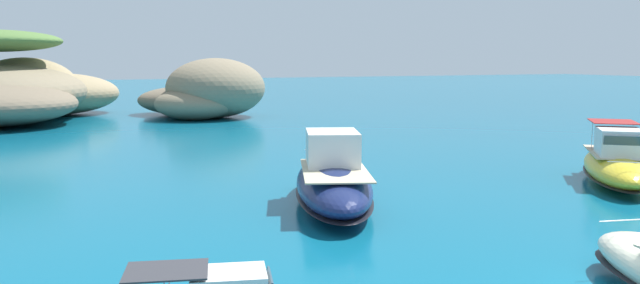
{
  "coord_description": "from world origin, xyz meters",
  "views": [
    {
      "loc": [
        -15.03,
        -11.78,
        6.54
      ],
      "look_at": [
        -0.83,
        19.55,
        2.02
      ],
      "focal_mm": 35.54,
      "sensor_mm": 36.0,
      "label": 1
    }
  ],
  "objects_px": {
    "islet_small": "(205,93)",
    "motorboat_navy": "(333,180)",
    "islet_large": "(10,90)",
    "motorboat_yellow": "(616,165)"
  },
  "relations": [
    {
      "from": "islet_large",
      "to": "islet_small",
      "type": "distance_m",
      "value": 20.88
    },
    {
      "from": "motorboat_navy",
      "to": "motorboat_yellow",
      "type": "relative_size",
      "value": 1.21
    },
    {
      "from": "islet_large",
      "to": "islet_small",
      "type": "xyz_separation_m",
      "value": [
        20.03,
        -5.86,
        -0.52
      ]
    },
    {
      "from": "motorboat_navy",
      "to": "islet_large",
      "type": "bearing_deg",
      "value": 105.7
    },
    {
      "from": "islet_large",
      "to": "motorboat_navy",
      "type": "xyz_separation_m",
      "value": [
        14.42,
        -51.31,
        -2.1
      ]
    },
    {
      "from": "islet_small",
      "to": "motorboat_navy",
      "type": "height_order",
      "value": "islet_small"
    },
    {
      "from": "motorboat_yellow",
      "to": "motorboat_navy",
      "type": "bearing_deg",
      "value": 173.48
    },
    {
      "from": "islet_small",
      "to": "motorboat_yellow",
      "type": "bearing_deg",
      "value": -77.93
    },
    {
      "from": "islet_large",
      "to": "motorboat_navy",
      "type": "relative_size",
      "value": 2.73
    },
    {
      "from": "islet_large",
      "to": "motorboat_yellow",
      "type": "distance_m",
      "value": 61.1
    }
  ]
}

